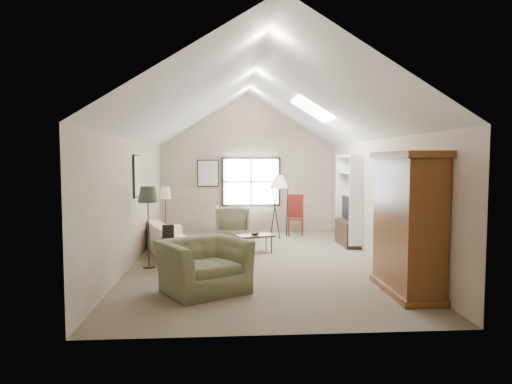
{
  "coord_description": "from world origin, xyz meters",
  "views": [
    {
      "loc": [
        -0.66,
        -9.26,
        2.08
      ],
      "look_at": [
        0.0,
        0.4,
        1.4
      ],
      "focal_mm": 32.0,
      "sensor_mm": 36.0,
      "label": 1
    }
  ],
  "objects": [
    {
      "name": "room_shell",
      "position": [
        0.0,
        0.0,
        3.21
      ],
      "size": [
        5.01,
        8.01,
        4.0
      ],
      "color": "#6C624D",
      "rests_on": "ground"
    },
    {
      "name": "armchair_far",
      "position": [
        -0.46,
        3.1,
        0.42
      ],
      "size": [
        0.91,
        0.93,
        0.84
      ],
      "primitive_type": "imported",
      "rotation": [
        0.0,
        0.0,
        3.13
      ],
      "color": "#6C6C4C",
      "rests_on": "ground"
    },
    {
      "name": "skylight",
      "position": [
        1.3,
        0.9,
        3.22
      ],
      "size": [
        0.8,
        1.2,
        0.52
      ],
      "primitive_type": null,
      "color": "white",
      "rests_on": "room_shell"
    },
    {
      "name": "armoire",
      "position": [
        2.18,
        -2.4,
        1.1
      ],
      "size": [
        0.6,
        1.5,
        2.2
      ],
      "primitive_type": "cube",
      "color": "brown",
      "rests_on": "ground"
    },
    {
      "name": "tripod_lamp",
      "position": [
        0.79,
        2.85,
        0.85
      ],
      "size": [
        0.52,
        0.52,
        1.71
      ],
      "primitive_type": null,
      "rotation": [
        0.0,
        0.0,
        -0.05
      ],
      "color": "silver",
      "rests_on": "ground"
    },
    {
      "name": "tan_lamp",
      "position": [
        -2.14,
        2.18,
        0.72
      ],
      "size": [
        0.37,
        0.37,
        1.44
      ],
      "primitive_type": null,
      "rotation": [
        0.0,
        0.0,
        0.33
      ],
      "color": "tan",
      "rests_on": "ground"
    },
    {
      "name": "coffee_table",
      "position": [
        0.0,
        0.8,
        0.21
      ],
      "size": [
        0.91,
        0.68,
        0.41
      ],
      "primitive_type": "cube",
      "rotation": [
        0.0,
        0.0,
        0.31
      ],
      "color": "#3C2818",
      "rests_on": "ground"
    },
    {
      "name": "wall_art",
      "position": [
        -1.88,
        1.94,
        1.73
      ],
      "size": [
        1.97,
        3.71,
        0.88
      ],
      "color": "black",
      "rests_on": "room_shell"
    },
    {
      "name": "bowl",
      "position": [
        0.0,
        0.8,
        0.44
      ],
      "size": [
        0.24,
        0.24,
        0.05
      ],
      "primitive_type": "imported",
      "rotation": [
        0.0,
        0.0,
        0.31
      ],
      "color": "#332115",
      "rests_on": "coffee_table"
    },
    {
      "name": "side_chair",
      "position": [
        1.29,
        3.17,
        0.56
      ],
      "size": [
        0.49,
        0.49,
        1.12
      ],
      "primitive_type": "cube",
      "rotation": [
        0.0,
        0.0,
        -0.14
      ],
      "color": "maroon",
      "rests_on": "ground"
    },
    {
      "name": "tv_panel",
      "position": [
        2.32,
        1.6,
        0.92
      ],
      "size": [
        0.05,
        0.9,
        0.55
      ],
      "primitive_type": "cube",
      "color": "black",
      "rests_on": "media_console"
    },
    {
      "name": "armchair_near",
      "position": [
        -1.01,
        -2.12,
        0.41
      ],
      "size": [
        1.64,
        1.58,
        0.82
      ],
      "primitive_type": "imported",
      "rotation": [
        0.0,
        0.0,
        0.52
      ],
      "color": "#6D6E4D",
      "rests_on": "ground"
    },
    {
      "name": "dark_lamp",
      "position": [
        -2.14,
        -0.42,
        0.8
      ],
      "size": [
        0.49,
        0.49,
        1.61
      ],
      "primitive_type": null,
      "rotation": [
        0.0,
        0.0,
        0.33
      ],
      "color": "black",
      "rests_on": "ground"
    },
    {
      "name": "tv_alcove",
      "position": [
        2.34,
        1.6,
        1.15
      ],
      "size": [
        0.32,
        1.3,
        2.1
      ],
      "primitive_type": "cube",
      "color": "white",
      "rests_on": "ground"
    },
    {
      "name": "side_table",
      "position": [
        -1.74,
        -0.62,
        0.29
      ],
      "size": [
        0.73,
        0.73,
        0.58
      ],
      "primitive_type": "cylinder",
      "rotation": [
        0.0,
        0.0,
        0.33
      ],
      "color": "#341E15",
      "rests_on": "ground"
    },
    {
      "name": "media_console",
      "position": [
        2.32,
        1.6,
        0.3
      ],
      "size": [
        0.34,
        1.18,
        0.6
      ],
      "primitive_type": "cube",
      "color": "#382316",
      "rests_on": "ground"
    },
    {
      "name": "sofa",
      "position": [
        -1.84,
        0.98,
        0.34
      ],
      "size": [
        1.6,
        2.47,
        0.67
      ],
      "primitive_type": "imported",
      "rotation": [
        0.0,
        0.0,
        1.91
      ],
      "color": "white",
      "rests_on": "ground"
    },
    {
      "name": "window",
      "position": [
        0.1,
        3.96,
        1.45
      ],
      "size": [
        1.72,
        0.08,
        1.42
      ],
      "primitive_type": "cube",
      "color": "black",
      "rests_on": "room_shell"
    }
  ]
}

